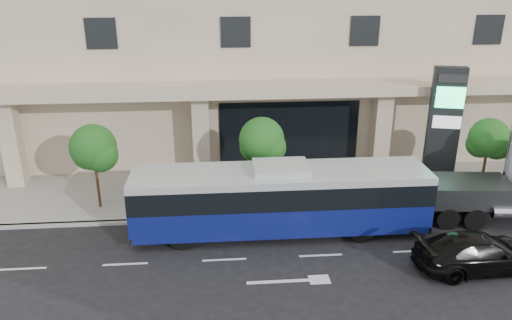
{
  "coord_description": "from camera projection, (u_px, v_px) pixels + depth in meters",
  "views": [
    {
      "loc": [
        -4.16,
        -19.14,
        11.15
      ],
      "look_at": [
        -2.41,
        2.0,
        2.99
      ],
      "focal_mm": 35.0,
      "sensor_mm": 36.0,
      "label": 1
    }
  ],
  "objects": [
    {
      "name": "curb",
      "position": [
        306.0,
        215.0,
        23.96
      ],
      "size": [
        120.0,
        0.3,
        0.15
      ],
      "primitive_type": "cube",
      "color": "gray",
      "rests_on": "ground"
    },
    {
      "name": "tree_right",
      "position": [
        489.0,
        141.0,
        25.11
      ],
      "size": [
        2.1,
        2.0,
        4.04
      ],
      "color": "#422B19",
      "rests_on": "sidewalk"
    },
    {
      "name": "tree_mid",
      "position": [
        262.0,
        143.0,
        24.14
      ],
      "size": [
        2.28,
        2.2,
        4.38
      ],
      "color": "#422B19",
      "rests_on": "sidewalk"
    },
    {
      "name": "tree_left",
      "position": [
        94.0,
        150.0,
        23.58
      ],
      "size": [
        2.27,
        2.2,
        4.22
      ],
      "color": "#422B19",
      "rests_on": "sidewalk"
    },
    {
      "name": "city_bus",
      "position": [
        280.0,
        198.0,
        22.02
      ],
      "size": [
        13.0,
        2.77,
        3.29
      ],
      "rotation": [
        0.0,
        0.0,
        -0.0
      ],
      "color": "black",
      "rests_on": "ground"
    },
    {
      "name": "ground",
      "position": [
        314.0,
        237.0,
        22.12
      ],
      "size": [
        120.0,
        120.0,
        0.0
      ],
      "primitive_type": "plane",
      "color": "black",
      "rests_on": "ground"
    },
    {
      "name": "black_sedan",
      "position": [
        479.0,
        252.0,
        19.57
      ],
      "size": [
        5.24,
        2.4,
        1.49
      ],
      "primitive_type": "imported",
      "rotation": [
        0.0,
        0.0,
        1.63
      ],
      "color": "black",
      "rests_on": "ground"
    },
    {
      "name": "sidewalk",
      "position": [
        296.0,
        189.0,
        26.75
      ],
      "size": [
        120.0,
        6.0,
        0.15
      ],
      "primitive_type": "cube",
      "color": "gray",
      "rests_on": "ground"
    },
    {
      "name": "signage_pylon",
      "position": [
        443.0,
        128.0,
        25.91
      ],
      "size": [
        1.7,
        0.97,
        6.45
      ],
      "rotation": [
        0.0,
        0.0,
        -0.26
      ],
      "color": "black",
      "rests_on": "sidewalk"
    }
  ]
}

